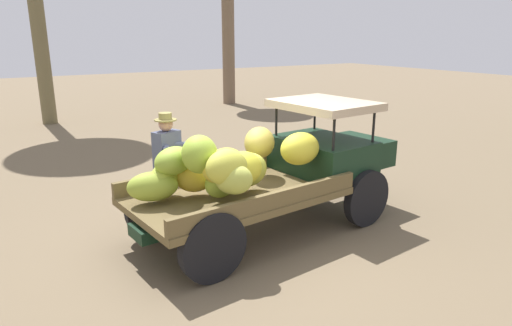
{
  "coord_description": "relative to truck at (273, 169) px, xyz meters",
  "views": [
    {
      "loc": [
        -2.94,
        -5.35,
        2.91
      ],
      "look_at": [
        0.38,
        0.08,
        1.1
      ],
      "focal_mm": 32.06,
      "sensor_mm": 36.0,
      "label": 1
    }
  ],
  "objects": [
    {
      "name": "ground_plane",
      "position": [
        -0.68,
        -0.09,
        -0.97
      ],
      "size": [
        60.0,
        60.0,
        0.0
      ],
      "primitive_type": "plane",
      "color": "#736148"
    },
    {
      "name": "farmer",
      "position": [
        -1.22,
        1.14,
        0.03
      ],
      "size": [
        0.55,
        0.52,
        1.75
      ],
      "rotation": [
        0.0,
        0.0,
        -1.22
      ],
      "color": "olive",
      "rests_on": "ground"
    },
    {
      "name": "truck",
      "position": [
        0.0,
        0.0,
        0.0
      ],
      "size": [
        4.57,
        2.1,
        1.89
      ],
      "rotation": [
        0.0,
        0.0,
        0.1
      ],
      "color": "black",
      "rests_on": "ground"
    }
  ]
}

